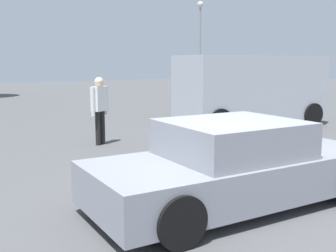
% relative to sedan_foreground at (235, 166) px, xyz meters
% --- Properties ---
extents(ground_plane, '(80.00, 80.00, 0.00)m').
position_rel_sedan_foreground_xyz_m(ground_plane, '(-0.09, 0.14, -0.58)').
color(ground_plane, '#515154').
extents(sedan_foreground, '(4.43, 1.90, 1.25)m').
position_rel_sedan_foreground_xyz_m(sedan_foreground, '(0.00, 0.00, 0.00)').
color(sedan_foreground, gray).
rests_on(sedan_foreground, ground_plane).
extents(van_white, '(4.95, 2.49, 2.30)m').
position_rel_sedan_foreground_xyz_m(van_white, '(5.32, 5.68, 0.66)').
color(van_white, '#B2B7C1').
rests_on(van_white, ground_plane).
extents(pedestrian, '(0.52, 0.40, 1.72)m').
position_rel_sedan_foreground_xyz_m(pedestrian, '(-0.11, 5.19, 0.45)').
color(pedestrian, black).
rests_on(pedestrian, ground_plane).
extents(light_post_near, '(0.44, 0.44, 6.47)m').
position_rel_sedan_foreground_xyz_m(light_post_near, '(13.75, 20.73, 3.81)').
color(light_post_near, gray).
rests_on(light_post_near, ground_plane).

